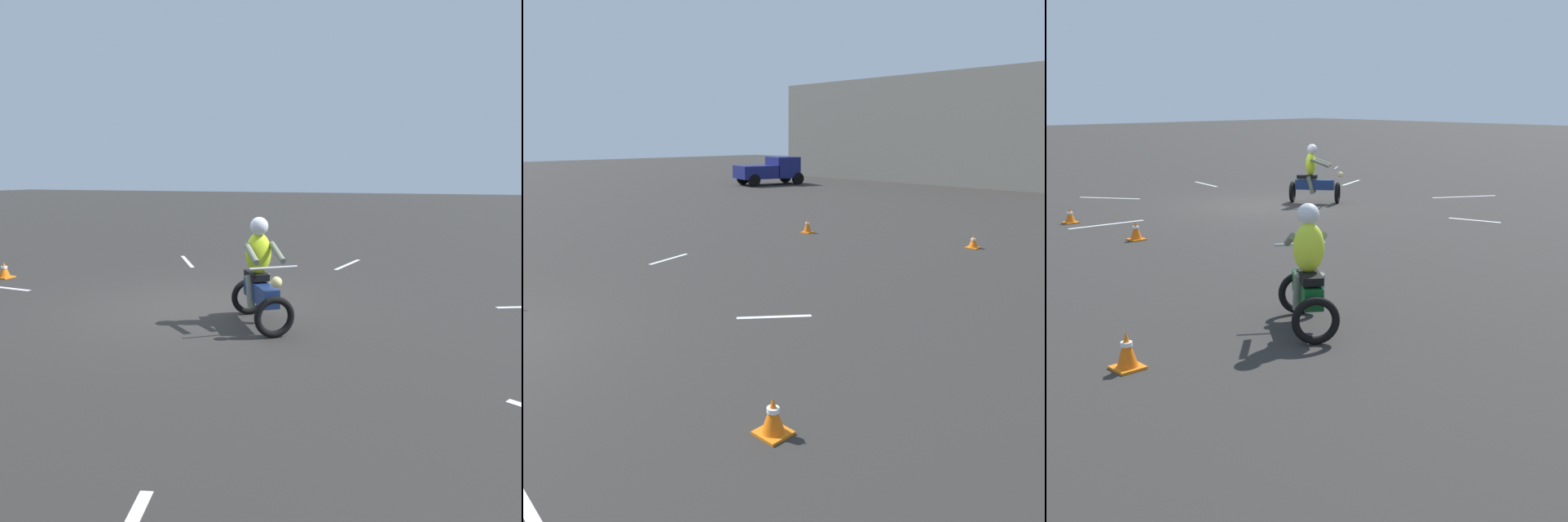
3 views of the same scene
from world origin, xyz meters
TOP-DOWN VIEW (x-y plane):
  - pickup_truck at (-15.38, 21.45)m, footprint 3.02×4.51m
  - traffic_cone_near_right at (5.13, 1.96)m, footprint 0.32×0.32m
  - traffic_cone_mid_left at (-2.19, 10.50)m, footprint 0.32×0.32m
  - traffic_cone_far_right at (2.55, 11.99)m, footprint 0.32×0.32m
  - lane_stripe_e at (4.65, -0.20)m, footprint 1.89×0.21m
  - lane_stripe_ne at (2.65, 4.37)m, footprint 0.87×1.04m
  - lane_stripe_n at (-2.20, 5.43)m, footprint 0.43×1.30m
  - building_backdrop at (-4.71, 34.06)m, footprint 31.57×11.54m

SIDE VIEW (x-z plane):
  - lane_stripe_e at x=4.65m, z-range 0.00..0.01m
  - lane_stripe_ne at x=2.65m, z-range 0.00..0.01m
  - lane_stripe_n at x=-2.20m, z-range 0.00..0.01m
  - traffic_cone_far_right at x=2.55m, z-range -0.01..0.35m
  - traffic_cone_near_right at x=5.13m, z-range -0.01..0.40m
  - traffic_cone_mid_left at x=-2.19m, z-range -0.01..0.45m
  - pickup_truck at x=-15.38m, z-range 0.06..1.79m
  - building_backdrop at x=-4.71m, z-range 0.00..6.81m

